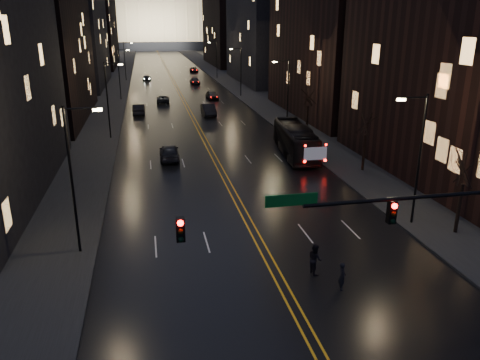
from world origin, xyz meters
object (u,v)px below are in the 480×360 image
oncoming_car_b (139,109)px  oncoming_car_a (169,152)px  receding_car_a (208,110)px  pedestrian_a (342,276)px  bus (295,140)px  pedestrian_b (315,259)px  traffic_signal (441,219)px

oncoming_car_b → oncoming_car_a: bearing=98.3°
receding_car_a → pedestrian_a: bearing=-90.0°
oncoming_car_b → pedestrian_a: 53.24m
bus → pedestrian_a: bearing=-96.5°
oncoming_car_a → pedestrian_a: 27.52m
pedestrian_a → bus: bearing=3.1°
oncoming_car_a → oncoming_car_b: oncoming_car_a is taller
bus → receding_car_a: bus is taller
receding_car_a → pedestrian_b: pedestrian_b is taller
pedestrian_a → traffic_signal: bearing=-120.7°
traffic_signal → pedestrian_a: traffic_signal is taller
traffic_signal → pedestrian_b: (-3.79, 5.00, -4.22)m
bus → pedestrian_b: bearing=-99.3°
oncoming_car_b → pedestrian_b: pedestrian_b is taller
traffic_signal → bus: traffic_signal is taller
pedestrian_a → receding_car_a: bearing=15.9°
oncoming_car_b → receding_car_a: 10.63m
pedestrian_b → oncoming_car_a: bearing=9.5°
bus → receding_car_a: size_ratio=2.23×
bus → oncoming_car_b: (-16.24, 26.61, -0.81)m
bus → traffic_signal: bearing=-89.4°
traffic_signal → bus: bearing=84.8°
receding_car_a → oncoming_car_b: bearing=164.0°
traffic_signal → bus: size_ratio=1.49×
receding_car_a → oncoming_car_a: bearing=-107.7°
traffic_signal → receding_car_a: bearing=93.7°
traffic_signal → bus: (2.59, 28.65, -3.49)m
traffic_signal → pedestrian_a: (-2.99, 3.10, -4.32)m
oncoming_car_a → receding_car_a: (7.06, 22.85, 0.04)m
oncoming_car_b → pedestrian_a: (10.66, -52.16, -0.03)m
traffic_signal → pedestrian_b: traffic_signal is taller
bus → oncoming_car_b: bus is taller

